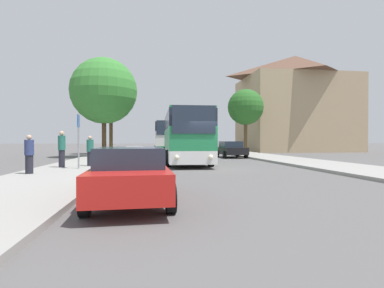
{
  "coord_description": "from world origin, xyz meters",
  "views": [
    {
      "loc": [
        -3.25,
        -15.85,
        1.51
      ],
      "look_at": [
        0.05,
        7.67,
        1.25
      ],
      "focal_mm": 28.0,
      "sensor_mm": 36.0,
      "label": 1
    }
  ],
  "objects_px": {
    "parked_car_right_near": "(231,149)",
    "pedestrian_waiting_near": "(90,151)",
    "parked_car_right_far": "(207,147)",
    "tree_left_near": "(111,99)",
    "bus_middle": "(166,138)",
    "bus_stop_sign": "(79,135)",
    "pedestrian_walking_back": "(29,154)",
    "parked_car_left_curb": "(131,173)",
    "bus_front": "(185,137)",
    "pedestrian_waiting_far": "(62,149)",
    "tree_left_far": "(104,91)",
    "tree_right_near": "(246,107)"
  },
  "relations": [
    {
      "from": "parked_car_right_near",
      "to": "parked_car_left_curb",
      "type": "bearing_deg",
      "value": 66.18
    },
    {
      "from": "parked_car_left_curb",
      "to": "parked_car_right_near",
      "type": "xyz_separation_m",
      "value": [
        7.68,
        18.6,
        0.04
      ]
    },
    {
      "from": "parked_car_right_near",
      "to": "bus_stop_sign",
      "type": "bearing_deg",
      "value": 44.11
    },
    {
      "from": "parked_car_right_far",
      "to": "tree_right_near",
      "type": "relative_size",
      "value": 0.63
    },
    {
      "from": "parked_car_left_curb",
      "to": "pedestrian_waiting_near",
      "type": "distance_m",
      "value": 9.65
    },
    {
      "from": "bus_stop_sign",
      "to": "pedestrian_waiting_near",
      "type": "height_order",
      "value": "bus_stop_sign"
    },
    {
      "from": "parked_car_right_near",
      "to": "tree_left_far",
      "type": "relative_size",
      "value": 0.46
    },
    {
      "from": "bus_middle",
      "to": "parked_car_left_curb",
      "type": "distance_m",
      "value": 28.03
    },
    {
      "from": "bus_stop_sign",
      "to": "tree_left_near",
      "type": "xyz_separation_m",
      "value": [
        -0.9,
        19.4,
        4.44
      ]
    },
    {
      "from": "pedestrian_waiting_near",
      "to": "parked_car_left_curb",
      "type": "bearing_deg",
      "value": 28.91
    },
    {
      "from": "pedestrian_waiting_near",
      "to": "bus_front",
      "type": "bearing_deg",
      "value": 133.83
    },
    {
      "from": "bus_front",
      "to": "parked_car_left_curb",
      "type": "distance_m",
      "value": 12.98
    },
    {
      "from": "bus_stop_sign",
      "to": "pedestrian_walking_back",
      "type": "xyz_separation_m",
      "value": [
        -1.47,
        -2.12,
        -0.85
      ]
    },
    {
      "from": "bus_middle",
      "to": "bus_stop_sign",
      "type": "bearing_deg",
      "value": -102.84
    },
    {
      "from": "pedestrian_waiting_far",
      "to": "pedestrian_walking_back",
      "type": "distance_m",
      "value": 3.01
    },
    {
      "from": "tree_left_near",
      "to": "tree_right_near",
      "type": "distance_m",
      "value": 15.33
    },
    {
      "from": "parked_car_right_far",
      "to": "tree_left_near",
      "type": "xyz_separation_m",
      "value": [
        -11.4,
        -2.08,
        5.5
      ]
    },
    {
      "from": "parked_car_left_curb",
      "to": "parked_car_right_near",
      "type": "height_order",
      "value": "parked_car_right_near"
    },
    {
      "from": "tree_left_far",
      "to": "tree_right_near",
      "type": "distance_m",
      "value": 15.87
    },
    {
      "from": "parked_car_right_far",
      "to": "tree_right_near",
      "type": "height_order",
      "value": "tree_right_near"
    },
    {
      "from": "bus_front",
      "to": "parked_car_left_curb",
      "type": "bearing_deg",
      "value": -101.23
    },
    {
      "from": "parked_car_right_far",
      "to": "pedestrian_walking_back",
      "type": "height_order",
      "value": "pedestrian_walking_back"
    },
    {
      "from": "parked_car_right_near",
      "to": "pedestrian_waiting_near",
      "type": "height_order",
      "value": "pedestrian_waiting_near"
    },
    {
      "from": "bus_front",
      "to": "tree_left_near",
      "type": "height_order",
      "value": "tree_left_near"
    },
    {
      "from": "parked_car_right_near",
      "to": "pedestrian_walking_back",
      "type": "relative_size",
      "value": 2.52
    },
    {
      "from": "bus_front",
      "to": "parked_car_left_curb",
      "type": "height_order",
      "value": "bus_front"
    },
    {
      "from": "bus_front",
      "to": "parked_car_right_near",
      "type": "bearing_deg",
      "value": 52.02
    },
    {
      "from": "parked_car_left_curb",
      "to": "parked_car_right_far",
      "type": "relative_size",
      "value": 0.97
    },
    {
      "from": "parked_car_right_near",
      "to": "pedestrian_walking_back",
      "type": "height_order",
      "value": "pedestrian_walking_back"
    },
    {
      "from": "parked_car_right_near",
      "to": "parked_car_right_far",
      "type": "distance_m",
      "value": 10.63
    },
    {
      "from": "pedestrian_waiting_far",
      "to": "tree_left_far",
      "type": "distance_m",
      "value": 12.95
    },
    {
      "from": "parked_car_left_curb",
      "to": "tree_left_far",
      "type": "height_order",
      "value": "tree_left_far"
    },
    {
      "from": "bus_front",
      "to": "bus_middle",
      "type": "bearing_deg",
      "value": 92.82
    },
    {
      "from": "bus_front",
      "to": "parked_car_right_far",
      "type": "bearing_deg",
      "value": 75.43
    },
    {
      "from": "pedestrian_waiting_far",
      "to": "tree_left_near",
      "type": "distance_m",
      "value": 19.24
    },
    {
      "from": "bus_middle",
      "to": "tree_right_near",
      "type": "bearing_deg",
      "value": -11.97
    },
    {
      "from": "bus_front",
      "to": "pedestrian_walking_back",
      "type": "xyz_separation_m",
      "value": [
        -7.25,
        -7.01,
        -0.83
      ]
    },
    {
      "from": "pedestrian_waiting_far",
      "to": "pedestrian_waiting_near",
      "type": "bearing_deg",
      "value": 126.93
    },
    {
      "from": "bus_middle",
      "to": "pedestrian_waiting_near",
      "type": "xyz_separation_m",
      "value": [
        -5.13,
        -18.65,
        -0.92
      ]
    },
    {
      "from": "bus_stop_sign",
      "to": "bus_front",
      "type": "bearing_deg",
      "value": 40.17
    },
    {
      "from": "pedestrian_waiting_far",
      "to": "pedestrian_walking_back",
      "type": "xyz_separation_m",
      "value": [
        -0.44,
        -2.98,
        -0.14
      ]
    },
    {
      "from": "tree_left_near",
      "to": "pedestrian_waiting_near",
      "type": "bearing_deg",
      "value": -86.31
    },
    {
      "from": "pedestrian_waiting_far",
      "to": "parked_car_right_near",
      "type": "bearing_deg",
      "value": 140.38
    },
    {
      "from": "parked_car_right_far",
      "to": "tree_left_near",
      "type": "height_order",
      "value": "tree_left_near"
    },
    {
      "from": "pedestrian_waiting_near",
      "to": "pedestrian_walking_back",
      "type": "distance_m",
      "value": 4.02
    },
    {
      "from": "bus_middle",
      "to": "parked_car_left_curb",
      "type": "relative_size",
      "value": 2.62
    },
    {
      "from": "parked_car_right_near",
      "to": "pedestrian_waiting_far",
      "type": "distance_m",
      "value": 15.38
    },
    {
      "from": "pedestrian_waiting_far",
      "to": "tree_left_near",
      "type": "relative_size",
      "value": 0.22
    },
    {
      "from": "tree_left_near",
      "to": "tree_left_far",
      "type": "xyz_separation_m",
      "value": [
        0.21,
        -6.57,
        -0.22
      ]
    },
    {
      "from": "parked_car_left_curb",
      "to": "pedestrian_waiting_far",
      "type": "distance_m",
      "value": 9.5
    }
  ]
}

